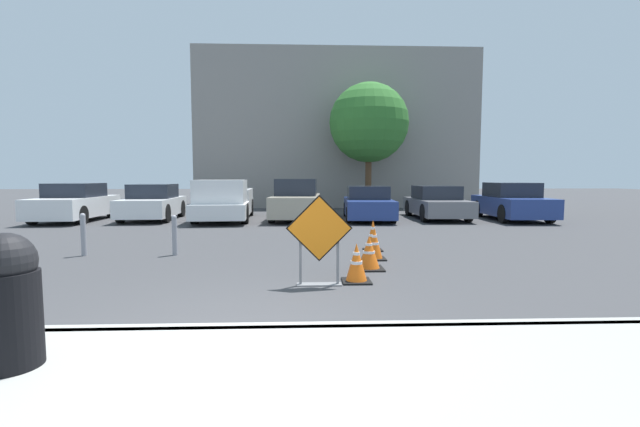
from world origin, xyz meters
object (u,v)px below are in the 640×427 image
at_px(bollard_second, 83,233).
at_px(parked_car_second, 153,203).
at_px(pickup_truck, 224,202).
at_px(traffic_cone_third, 374,244).
at_px(parked_car_sixth, 512,202).
at_px(bollard_nearest, 175,234).
at_px(traffic_cone_fourth, 373,236).
at_px(parked_car_nearest, 75,203).
at_px(traffic_cone_nearest, 356,263).
at_px(traffic_cone_second, 369,253).
at_px(parked_car_third, 296,201).
at_px(trash_bin, 7,299).
at_px(parked_car_fourth, 368,204).
at_px(road_closed_sign, 319,236).
at_px(parked_car_fifth, 436,203).

bearing_deg(bollard_second, parked_car_second, 98.90).
bearing_deg(pickup_truck, traffic_cone_third, 115.64).
bearing_deg(pickup_truck, bollard_second, 74.12).
relative_size(parked_car_sixth, bollard_nearest, 4.82).
height_order(traffic_cone_fourth, parked_car_nearest, parked_car_nearest).
xyz_separation_m(traffic_cone_nearest, bollard_second, (-5.64, 2.56, 0.18)).
height_order(traffic_cone_second, parked_car_third, parked_car_third).
xyz_separation_m(traffic_cone_nearest, parked_car_sixth, (7.51, 9.95, 0.38)).
xyz_separation_m(parked_car_nearest, parked_car_second, (2.88, 0.38, -0.02)).
distance_m(parked_car_second, trash_bin, 14.30).
bearing_deg(pickup_truck, traffic_cone_second, 111.73).
bearing_deg(parked_car_second, pickup_truck, 168.81).
height_order(traffic_cone_third, bollard_second, bollard_second).
height_order(traffic_cone_third, trash_bin, trash_bin).
bearing_deg(parked_car_third, bollard_nearest, 75.19).
bearing_deg(traffic_cone_fourth, parked_car_sixth, 45.94).
height_order(parked_car_third, bollard_second, parked_car_third).
distance_m(bollard_nearest, bollard_second, 1.95).
height_order(traffic_cone_fourth, trash_bin, trash_bin).
bearing_deg(traffic_cone_fourth, parked_car_nearest, 145.65).
bearing_deg(traffic_cone_fourth, traffic_cone_third, -97.81).
distance_m(parked_car_second, pickup_truck, 2.93).
distance_m(traffic_cone_second, pickup_truck, 10.16).
distance_m(traffic_cone_nearest, parked_car_second, 12.60).
bearing_deg(traffic_cone_third, parked_car_third, 101.66).
bearing_deg(parked_car_third, bollard_second, 63.28).
height_order(traffic_cone_fourth, bollard_nearest, bollard_nearest).
bearing_deg(traffic_cone_second, parked_car_fourth, 81.48).
xyz_separation_m(traffic_cone_nearest, parked_car_fourth, (1.75, 10.29, 0.32)).
relative_size(road_closed_sign, parked_car_second, 0.35).
bearing_deg(bollard_second, pickup_truck, 77.70).
bearing_deg(trash_bin, traffic_cone_nearest, 44.96).
bearing_deg(parked_car_fifth, traffic_cone_nearest, 67.80).
bearing_deg(parked_car_second, traffic_cone_third, 127.92).
bearing_deg(parked_car_fourth, traffic_cone_second, 85.22).
height_order(parked_car_nearest, bollard_second, parked_car_nearest).
bearing_deg(parked_car_second, trash_bin, 101.46).
bearing_deg(parked_car_sixth, parked_car_fourth, -0.29).
height_order(parked_car_second, bollard_second, parked_car_second).
height_order(parked_car_nearest, parked_car_fifth, parked_car_nearest).
distance_m(parked_car_fifth, bollard_nearest, 11.52).
relative_size(parked_car_nearest, parked_car_sixth, 1.00).
distance_m(parked_car_third, parked_car_sixth, 8.64).
xyz_separation_m(traffic_cone_fourth, bollard_second, (-6.39, -0.42, 0.15)).
xyz_separation_m(traffic_cone_third, parked_car_sixth, (6.90, 8.04, 0.37)).
relative_size(parked_car_second, parked_car_fourth, 0.92).
relative_size(traffic_cone_nearest, traffic_cone_second, 1.01).
relative_size(road_closed_sign, parked_car_fifth, 0.33).
bearing_deg(traffic_cone_fourth, parked_car_second, 135.28).
xyz_separation_m(parked_car_fifth, bollard_nearest, (-8.31, -7.97, -0.17)).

